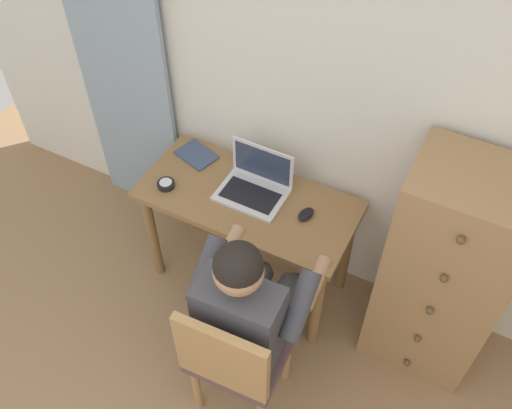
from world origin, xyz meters
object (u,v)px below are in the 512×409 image
(desk, at_px, (248,213))
(notebook_pad, at_px, (196,155))
(chair, at_px, (234,357))
(person_seated, at_px, (252,303))
(computer_mouse, at_px, (306,214))
(laptop, at_px, (255,184))
(desk_clock, at_px, (166,184))
(dresser, at_px, (443,273))

(desk, height_order, notebook_pad, notebook_pad)
(chair, relative_size, notebook_pad, 4.18)
(person_seated, relative_size, computer_mouse, 11.95)
(desk, bearing_deg, computer_mouse, 4.10)
(notebook_pad, bearing_deg, computer_mouse, 6.49)
(person_seated, relative_size, notebook_pad, 5.69)
(laptop, height_order, notebook_pad, laptop)
(chair, xyz_separation_m, desk_clock, (-0.71, 0.58, 0.23))
(desk, relative_size, computer_mouse, 11.19)
(desk, xyz_separation_m, notebook_pad, (-0.39, 0.14, 0.13))
(laptop, relative_size, notebook_pad, 1.63)
(notebook_pad, bearing_deg, chair, -34.19)
(chair, bearing_deg, desk, 113.42)
(desk, bearing_deg, dresser, 3.33)
(desk_clock, distance_m, notebook_pad, 0.27)
(chair, relative_size, desk_clock, 9.75)
(desk, distance_m, person_seated, 0.60)
(desk, height_order, chair, chair)
(person_seated, distance_m, computer_mouse, 0.54)
(computer_mouse, height_order, desk_clock, computer_mouse)
(person_seated, bearing_deg, computer_mouse, 88.10)
(chair, xyz_separation_m, computer_mouse, (0.01, 0.72, 0.24))
(chair, distance_m, laptop, 0.86)
(computer_mouse, height_order, notebook_pad, computer_mouse)
(laptop, bearing_deg, dresser, -0.08)
(desk, distance_m, laptop, 0.18)
(person_seated, distance_m, notebook_pad, 0.95)
(computer_mouse, bearing_deg, chair, -77.51)
(laptop, distance_m, computer_mouse, 0.31)
(notebook_pad, bearing_deg, desk_clock, -77.68)
(chair, bearing_deg, notebook_pad, 129.44)
(desk, relative_size, chair, 1.27)
(chair, height_order, laptop, laptop)
(dresser, bearing_deg, notebook_pad, 176.46)
(dresser, relative_size, desk_clock, 14.16)
(computer_mouse, distance_m, desk_clock, 0.74)
(desk_clock, bearing_deg, computer_mouse, 11.37)
(dresser, xyz_separation_m, notebook_pad, (-1.40, 0.09, 0.08))
(laptop, xyz_separation_m, desk_clock, (-0.42, -0.18, -0.04))
(laptop, height_order, computer_mouse, laptop)
(desk, height_order, dresser, dresser)
(desk, xyz_separation_m, computer_mouse, (0.31, 0.02, 0.14))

